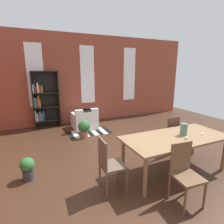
{
  "coord_description": "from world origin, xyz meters",
  "views": [
    {
      "loc": [
        -2.02,
        -2.98,
        2.04
      ],
      "look_at": [
        0.03,
        1.58,
        0.85
      ],
      "focal_mm": 28.42,
      "sensor_mm": 36.0,
      "label": 1
    }
  ],
  "objects_px": {
    "dining_chair_far_right": "(169,133)",
    "armchair_white": "(85,121)",
    "dining_table": "(176,140)",
    "dining_chair_head_left": "(109,163)",
    "potted_plant_corner": "(84,128)",
    "dining_chair_near_left": "(185,171)",
    "vase_on_table": "(184,129)",
    "potted_plant_by_shelf": "(28,168)",
    "bookshelf_tall": "(44,100)"
  },
  "relations": [
    {
      "from": "dining_chair_far_right",
      "to": "armchair_white",
      "type": "bearing_deg",
      "value": 117.06
    },
    {
      "from": "dining_table",
      "to": "armchair_white",
      "type": "distance_m",
      "value": 3.58
    },
    {
      "from": "dining_table",
      "to": "dining_chair_head_left",
      "type": "height_order",
      "value": "dining_chair_head_left"
    },
    {
      "from": "dining_chair_head_left",
      "to": "potted_plant_corner",
      "type": "bearing_deg",
      "value": 83.71
    },
    {
      "from": "dining_table",
      "to": "dining_chair_far_right",
      "type": "height_order",
      "value": "dining_chair_far_right"
    },
    {
      "from": "dining_chair_near_left",
      "to": "dining_chair_head_left",
      "type": "bearing_deg",
      "value": 143.6
    },
    {
      "from": "potted_plant_corner",
      "to": "vase_on_table",
      "type": "bearing_deg",
      "value": -62.62
    },
    {
      "from": "dining_chair_head_left",
      "to": "armchair_white",
      "type": "relative_size",
      "value": 1.16
    },
    {
      "from": "dining_table",
      "to": "dining_chair_near_left",
      "type": "height_order",
      "value": "dining_chair_near_left"
    },
    {
      "from": "vase_on_table",
      "to": "dining_chair_far_right",
      "type": "distance_m",
      "value": 0.85
    },
    {
      "from": "potted_plant_corner",
      "to": "potted_plant_by_shelf",
      "type": "bearing_deg",
      "value": -132.59
    },
    {
      "from": "armchair_white",
      "to": "potted_plant_corner",
      "type": "height_order",
      "value": "armchair_white"
    },
    {
      "from": "dining_table",
      "to": "potted_plant_by_shelf",
      "type": "relative_size",
      "value": 4.79
    },
    {
      "from": "dining_chair_head_left",
      "to": "potted_plant_by_shelf",
      "type": "xyz_separation_m",
      "value": [
        -1.28,
        0.9,
        -0.26
      ]
    },
    {
      "from": "dining_table",
      "to": "armchair_white",
      "type": "relative_size",
      "value": 2.62
    },
    {
      "from": "dining_chair_far_right",
      "to": "potted_plant_by_shelf",
      "type": "height_order",
      "value": "dining_chair_far_right"
    },
    {
      "from": "vase_on_table",
      "to": "armchair_white",
      "type": "xyz_separation_m",
      "value": [
        -1.1,
        3.44,
        -0.6
      ]
    },
    {
      "from": "vase_on_table",
      "to": "dining_chair_far_right",
      "type": "xyz_separation_m",
      "value": [
        0.3,
        0.71,
        -0.37
      ]
    },
    {
      "from": "bookshelf_tall",
      "to": "potted_plant_corner",
      "type": "relative_size",
      "value": 3.76
    },
    {
      "from": "dining_chair_head_left",
      "to": "dining_chair_near_left",
      "type": "bearing_deg",
      "value": -36.4
    },
    {
      "from": "bookshelf_tall",
      "to": "armchair_white",
      "type": "bearing_deg",
      "value": -29.8
    },
    {
      "from": "bookshelf_tall",
      "to": "armchair_white",
      "type": "distance_m",
      "value": 1.62
    },
    {
      "from": "potted_plant_corner",
      "to": "dining_chair_head_left",
      "type": "bearing_deg",
      "value": -96.29
    },
    {
      "from": "dining_chair_head_left",
      "to": "armchair_white",
      "type": "distance_m",
      "value": 3.49
    },
    {
      "from": "dining_chair_near_left",
      "to": "potted_plant_by_shelf",
      "type": "relative_size",
      "value": 2.12
    },
    {
      "from": "vase_on_table",
      "to": "dining_chair_near_left",
      "type": "xyz_separation_m",
      "value": [
        -0.67,
        -0.71,
        -0.37
      ]
    },
    {
      "from": "potted_plant_by_shelf",
      "to": "dining_table",
      "type": "bearing_deg",
      "value": -18.23
    },
    {
      "from": "dining_chair_near_left",
      "to": "armchair_white",
      "type": "bearing_deg",
      "value": 95.9
    },
    {
      "from": "armchair_white",
      "to": "potted_plant_corner",
      "type": "distance_m",
      "value": 0.87
    },
    {
      "from": "potted_plant_by_shelf",
      "to": "dining_chair_near_left",
      "type": "bearing_deg",
      "value": -35.57
    },
    {
      "from": "potted_plant_by_shelf",
      "to": "potted_plant_corner",
      "type": "relative_size",
      "value": 0.84
    },
    {
      "from": "dining_table",
      "to": "bookshelf_tall",
      "type": "xyz_separation_m",
      "value": [
        -2.17,
        4.17,
        0.3
      ]
    },
    {
      "from": "vase_on_table",
      "to": "armchair_white",
      "type": "distance_m",
      "value": 3.66
    },
    {
      "from": "armchair_white",
      "to": "bookshelf_tall",
      "type": "bearing_deg",
      "value": 150.2
    },
    {
      "from": "dining_chair_far_right",
      "to": "bookshelf_tall",
      "type": "bearing_deg",
      "value": 127.59
    },
    {
      "from": "dining_chair_far_right",
      "to": "potted_plant_by_shelf",
      "type": "xyz_separation_m",
      "value": [
        -3.22,
        0.19,
        -0.26
      ]
    },
    {
      "from": "dining_table",
      "to": "vase_on_table",
      "type": "relative_size",
      "value": 8.81
    },
    {
      "from": "dining_table",
      "to": "dining_chair_near_left",
      "type": "relative_size",
      "value": 2.26
    },
    {
      "from": "vase_on_table",
      "to": "dining_chair_head_left",
      "type": "relative_size",
      "value": 0.26
    },
    {
      "from": "dining_chair_head_left",
      "to": "bookshelf_tall",
      "type": "relative_size",
      "value": 0.47
    },
    {
      "from": "dining_chair_near_left",
      "to": "armchair_white",
      "type": "distance_m",
      "value": 4.18
    },
    {
      "from": "bookshelf_tall",
      "to": "potted_plant_corner",
      "type": "bearing_deg",
      "value": -57.03
    },
    {
      "from": "dining_chair_head_left",
      "to": "bookshelf_tall",
      "type": "height_order",
      "value": "bookshelf_tall"
    },
    {
      "from": "dining_chair_far_right",
      "to": "armchair_white",
      "type": "distance_m",
      "value": 3.07
    },
    {
      "from": "bookshelf_tall",
      "to": "potted_plant_corner",
      "type": "distance_m",
      "value": 1.98
    },
    {
      "from": "bookshelf_tall",
      "to": "potted_plant_by_shelf",
      "type": "distance_m",
      "value": 3.4
    },
    {
      "from": "vase_on_table",
      "to": "dining_chair_near_left",
      "type": "relative_size",
      "value": 0.26
    },
    {
      "from": "vase_on_table",
      "to": "armchair_white",
      "type": "bearing_deg",
      "value": 107.68
    },
    {
      "from": "dining_chair_near_left",
      "to": "potted_plant_by_shelf",
      "type": "bearing_deg",
      "value": 144.43
    },
    {
      "from": "vase_on_table",
      "to": "potted_plant_corner",
      "type": "height_order",
      "value": "vase_on_table"
    }
  ]
}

